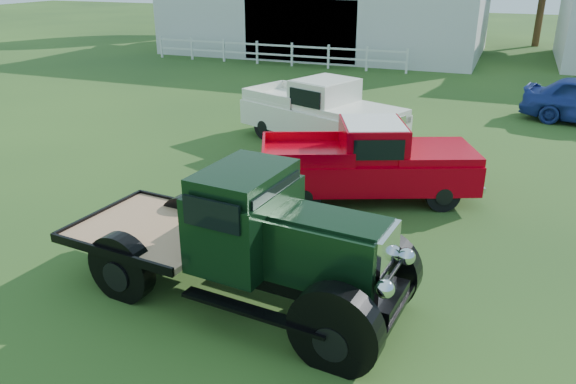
% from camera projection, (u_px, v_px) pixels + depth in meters
% --- Properties ---
extents(ground, '(120.00, 120.00, 0.00)m').
position_uv_depth(ground, '(253.00, 269.00, 9.91)').
color(ground, '#213C19').
extents(shed_left, '(18.80, 10.20, 5.60)m').
position_uv_depth(shed_left, '(328.00, 3.00, 33.62)').
color(shed_left, silver).
rests_on(shed_left, ground).
extents(fence_rail, '(14.20, 0.16, 1.20)m').
position_uv_depth(fence_rail, '(274.00, 53.00, 29.62)').
color(fence_rail, white).
rests_on(fence_rail, ground).
extents(vintage_flatbed, '(5.80, 2.78, 2.22)m').
position_uv_depth(vintage_flatbed, '(240.00, 235.00, 8.68)').
color(vintage_flatbed, black).
rests_on(vintage_flatbed, ground).
extents(red_pickup, '(5.29, 3.67, 1.80)m').
position_uv_depth(red_pickup, '(367.00, 160.00, 12.63)').
color(red_pickup, '#BC0010').
rests_on(red_pickup, ground).
extents(white_pickup, '(5.53, 3.75, 1.90)m').
position_uv_depth(white_pickup, '(322.00, 112.00, 16.50)').
color(white_pickup, white).
rests_on(white_pickup, ground).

